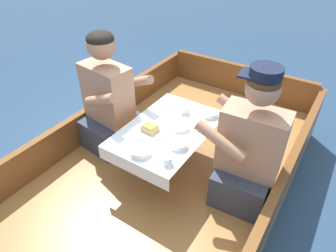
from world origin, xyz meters
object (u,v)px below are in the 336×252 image
object	(u,v)px
person_starboard	(249,152)
sandwich	(150,128)
coffee_cup_starboard	(168,160)
person_port	(109,103)
coffee_cup_port	(184,109)

from	to	relation	value
person_starboard	sandwich	distance (m)	0.69
sandwich	coffee_cup_starboard	distance (m)	0.35
person_port	coffee_cup_port	bearing A→B (deg)	27.80
person_port	sandwich	world-z (taller)	person_port
coffee_cup_starboard	person_port	bearing A→B (deg)	157.10
person_port	sandwich	xyz separation A→B (m)	(0.50, -0.13, 0.02)
person_starboard	sandwich	xyz separation A→B (m)	(-0.66, -0.18, 0.03)
person_port	sandwich	size ratio (longest dim) A/B	8.89
coffee_cup_port	coffee_cup_starboard	size ratio (longest dim) A/B	1.18
sandwich	person_starboard	bearing A→B (deg)	14.92
coffee_cup_port	person_port	bearing A→B (deg)	-159.37
coffee_cup_port	sandwich	bearing A→B (deg)	-102.99
person_starboard	coffee_cup_starboard	size ratio (longest dim) A/B	10.99
coffee_cup_starboard	sandwich	bearing A→B (deg)	144.13
coffee_cup_starboard	person_starboard	bearing A→B (deg)	44.99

